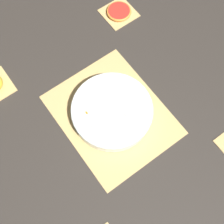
# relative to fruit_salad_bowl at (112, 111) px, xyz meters

# --- Properties ---
(ground_plane) EXTENTS (6.00, 6.00, 0.00)m
(ground_plane) POSITION_rel_fruit_salad_bowl_xyz_m (0.00, -0.00, -0.04)
(ground_plane) COLOR #2D2823
(bamboo_mat_center) EXTENTS (0.43, 0.35, 0.01)m
(bamboo_mat_center) POSITION_rel_fruit_salad_bowl_xyz_m (0.00, -0.00, -0.03)
(bamboo_mat_center) COLOR tan
(bamboo_mat_center) RESTS_ON ground_plane
(coaster_mat_near_right) EXTENTS (0.13, 0.13, 0.01)m
(coaster_mat_near_right) POSITION_rel_fruit_salad_bowl_xyz_m (0.35, -0.29, -0.03)
(coaster_mat_near_right) COLOR tan
(coaster_mat_near_right) RESTS_ON ground_plane
(fruit_salad_bowl) EXTENTS (0.29, 0.29, 0.06)m
(fruit_salad_bowl) POSITION_rel_fruit_salad_bowl_xyz_m (0.00, 0.00, 0.00)
(fruit_salad_bowl) COLOR silver
(fruit_salad_bowl) RESTS_ON bamboo_mat_center
(grapefruit_slice) EXTENTS (0.10, 0.10, 0.01)m
(grapefruit_slice) POSITION_rel_fruit_salad_bowl_xyz_m (0.35, -0.29, -0.03)
(grapefruit_slice) COLOR red
(grapefruit_slice) RESTS_ON coaster_mat_near_right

